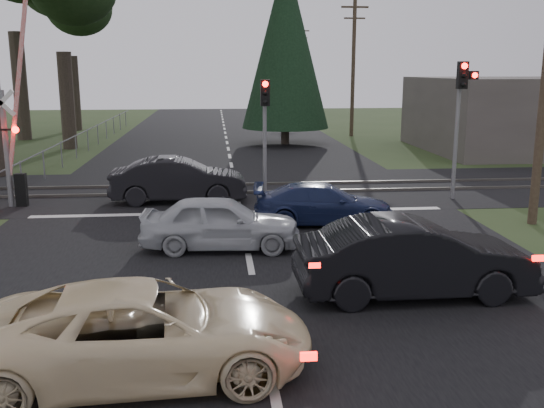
{
  "coord_description": "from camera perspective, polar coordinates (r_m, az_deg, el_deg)",
  "views": [
    {
      "loc": [
        -0.76,
        -10.48,
        4.44
      ],
      "look_at": [
        0.57,
        3.56,
        1.3
      ],
      "focal_mm": 40.0,
      "sensor_mm": 36.0,
      "label": 1
    }
  ],
  "objects": [
    {
      "name": "stop_line",
      "position": [
        19.21,
        -3.01,
        -0.79
      ],
      "size": [
        13.0,
        0.35,
        0.0
      ],
      "primitive_type": "cube",
      "color": "silver",
      "rests_on": "ground"
    },
    {
      "name": "ground",
      "position": [
        11.41,
        -1.19,
        -10.36
      ],
      "size": [
        120.0,
        120.0,
        0.0
      ],
      "primitive_type": "plane",
      "color": "#2C3E1C",
      "rests_on": "ground"
    },
    {
      "name": "traffic_signal_center",
      "position": [
        21.29,
        -0.67,
        8.15
      ],
      "size": [
        0.32,
        0.48,
        4.1
      ],
      "color": "slate",
      "rests_on": "ground"
    },
    {
      "name": "rail_near",
      "position": [
        22.13,
        -3.34,
        1.09
      ],
      "size": [
        120.0,
        0.12,
        0.1
      ],
      "primitive_type": "cube",
      "color": "#59544C",
      "rests_on": "ground"
    },
    {
      "name": "blue_sedan",
      "position": [
        17.74,
        4.87,
        -0.02
      ],
      "size": [
        4.21,
        2.02,
        1.18
      ],
      "primitive_type": "imported",
      "rotation": [
        0.0,
        0.0,
        1.48
      ],
      "color": "#182249",
      "rests_on": "ground"
    },
    {
      "name": "utility_pole_far",
      "position": [
        66.13,
        2.7,
        12.79
      ],
      "size": [
        1.8,
        0.26,
        9.0
      ],
      "color": "#4C3D2D",
      "rests_on": "ground"
    },
    {
      "name": "road",
      "position": [
        20.97,
        -3.22,
        0.33
      ],
      "size": [
        14.0,
        100.0,
        0.01
      ],
      "primitive_type": "cube",
      "color": "black",
      "rests_on": "ground"
    },
    {
      "name": "dark_hatchback",
      "position": [
        12.39,
        13.2,
        -5.01
      ],
      "size": [
        4.71,
        1.69,
        1.55
      ],
      "primitive_type": "imported",
      "rotation": [
        0.0,
        0.0,
        1.58
      ],
      "color": "black",
      "rests_on": "ground"
    },
    {
      "name": "fence_left",
      "position": [
        34.01,
        -17.37,
        4.49
      ],
      "size": [
        0.1,
        36.0,
        1.2
      ],
      "primitive_type": null,
      "color": "slate",
      "rests_on": "ground"
    },
    {
      "name": "cream_coupe",
      "position": [
        9.27,
        -11.98,
        -11.63
      ],
      "size": [
        5.09,
        2.62,
        1.37
      ],
      "primitive_type": "imported",
      "rotation": [
        0.0,
        0.0,
        1.64
      ],
      "color": "beige",
      "rests_on": "ground"
    },
    {
      "name": "silver_car",
      "position": [
        15.26,
        -4.87,
        -1.77
      ],
      "size": [
        4.07,
        1.85,
        1.35
      ],
      "primitive_type": "imported",
      "rotation": [
        0.0,
        0.0,
        1.51
      ],
      "color": "#AFB3B7",
      "rests_on": "ground"
    },
    {
      "name": "rail_far",
      "position": [
        23.7,
        -3.49,
        1.86
      ],
      "size": [
        120.0,
        0.12,
        0.1
      ],
      "primitive_type": "cube",
      "color": "#59544C",
      "rests_on": "ground"
    },
    {
      "name": "utility_pole_mid",
      "position": [
        41.52,
        7.66,
        12.84
      ],
      "size": [
        1.8,
        0.26,
        9.0
      ],
      "color": "#4C3D2D",
      "rests_on": "ground"
    },
    {
      "name": "rail_corridor",
      "position": [
        22.92,
        -3.42,
        1.38
      ],
      "size": [
        120.0,
        8.0,
        0.01
      ],
      "primitive_type": "cube",
      "color": "black",
      "rests_on": "ground"
    },
    {
      "name": "crossing_signal",
      "position": [
        21.42,
        -23.19,
        5.16
      ],
      "size": [
        1.62,
        0.38,
        6.96
      ],
      "color": "slate",
      "rests_on": "ground"
    },
    {
      "name": "dark_car_far",
      "position": [
        20.89,
        -8.78,
        2.25
      ],
      "size": [
        4.6,
        1.68,
        1.51
      ],
      "primitive_type": "imported",
      "rotation": [
        0.0,
        0.0,
        1.59
      ],
      "color": "black",
      "rests_on": "ground"
    },
    {
      "name": "traffic_signal_right",
      "position": [
        21.64,
        17.38,
        9.01
      ],
      "size": [
        0.68,
        0.48,
        4.7
      ],
      "color": "slate",
      "rests_on": "ground"
    },
    {
      "name": "conifer_tree",
      "position": [
        36.76,
        1.28,
        14.97
      ],
      "size": [
        5.2,
        5.2,
        11.0
      ],
      "color": "#473D33",
      "rests_on": "ground"
    }
  ]
}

